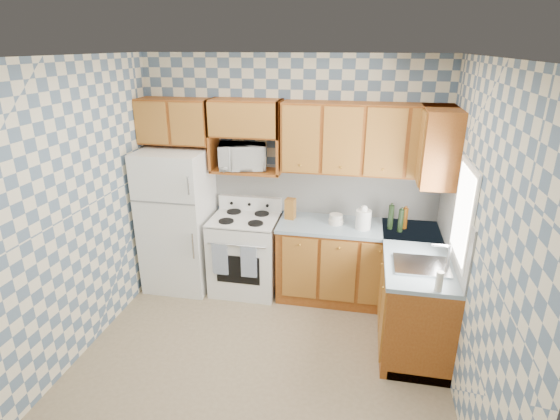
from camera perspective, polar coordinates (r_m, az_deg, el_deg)
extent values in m
plane|color=#7A674A|center=(4.32, -2.72, -19.27)|extent=(3.40, 3.40, 0.00)
cube|color=slate|center=(5.08, 1.30, 4.46)|extent=(3.40, 0.02, 2.70)
cube|color=slate|center=(3.61, 24.15, -4.49)|extent=(0.02, 3.20, 2.70)
cube|color=silver|center=(5.06, 5.73, 2.53)|extent=(2.60, 0.02, 0.56)
cube|color=silver|center=(4.39, 21.66, -1.85)|extent=(0.02, 1.60, 0.56)
cube|color=white|center=(5.29, -13.15, -1.26)|extent=(0.75, 0.70, 1.68)
cube|color=white|center=(5.21, -4.53, -5.81)|extent=(0.76, 0.65, 0.90)
cube|color=silver|center=(5.02, -4.67, -1.17)|extent=(0.76, 0.65, 0.02)
cube|color=white|center=(5.24, -3.90, 0.90)|extent=(0.76, 0.08, 0.17)
cube|color=navy|center=(4.93, -7.85, -6.38)|extent=(0.18, 0.02, 0.37)
cube|color=navy|center=(4.84, -4.10, -6.77)|extent=(0.18, 0.02, 0.37)
cube|color=maroon|center=(5.08, 9.90, -6.99)|extent=(1.75, 0.60, 0.88)
cube|color=maroon|center=(4.67, 16.87, -10.25)|extent=(0.60, 1.60, 0.88)
cube|color=slate|center=(4.87, 10.23, -2.23)|extent=(1.77, 0.63, 0.04)
cube|color=slate|center=(4.46, 17.42, -5.17)|extent=(0.63, 1.60, 0.04)
cube|color=maroon|center=(4.73, 11.02, 9.09)|extent=(1.75, 0.33, 0.74)
cube|color=maroon|center=(5.16, -13.52, 11.23)|extent=(0.82, 0.33, 0.50)
cube|color=maroon|center=(4.60, 19.93, 7.91)|extent=(0.33, 0.70, 0.74)
cube|color=maroon|center=(5.00, -4.36, 5.15)|extent=(0.80, 0.33, 0.03)
imported|color=white|center=(5.00, -4.95, 7.02)|extent=(0.60, 0.48, 0.29)
cube|color=#B7B7BC|center=(4.14, 17.97, -6.96)|extent=(0.48, 0.40, 0.03)
cube|color=white|center=(3.98, 22.86, -0.44)|extent=(0.02, 0.66, 0.86)
cylinder|color=black|center=(4.81, 14.27, -0.90)|extent=(0.06, 0.06, 0.27)
cylinder|color=black|center=(4.77, 15.48, -1.35)|extent=(0.06, 0.06, 0.25)
cylinder|color=#5A300A|center=(4.87, 15.99, -1.04)|extent=(0.06, 0.06, 0.23)
cube|color=brown|center=(4.94, 1.36, 0.18)|extent=(0.12, 0.12, 0.24)
cylinder|color=white|center=(4.76, 10.83, -1.24)|extent=(0.16, 0.16, 0.21)
cylinder|color=beige|center=(3.77, 20.08, -8.75)|extent=(0.06, 0.06, 0.17)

